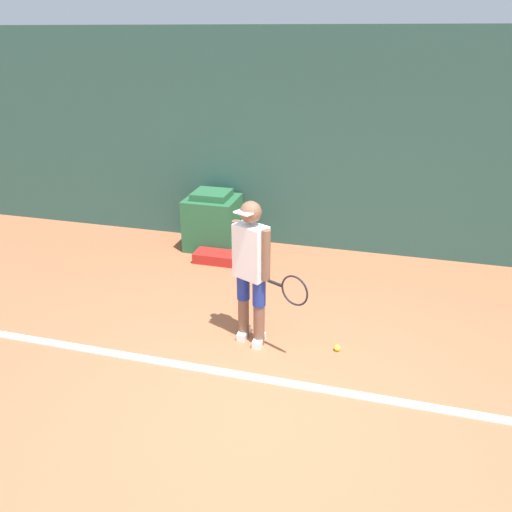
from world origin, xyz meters
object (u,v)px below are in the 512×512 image
(covered_chair, at_px, (213,221))
(equipment_bag, at_px, (224,258))
(tennis_ball, at_px, (337,348))
(water_bottle, at_px, (244,245))
(tennis_player, at_px, (252,268))

(covered_chair, distance_m, equipment_bag, 0.72)
(tennis_ball, distance_m, equipment_bag, 2.58)
(tennis_ball, relative_size, equipment_bag, 0.08)
(tennis_ball, bearing_deg, equipment_bag, 136.10)
(covered_chair, bearing_deg, tennis_ball, -46.35)
(equipment_bag, distance_m, water_bottle, 0.52)
(tennis_player, bearing_deg, equipment_bag, 142.31)
(tennis_player, distance_m, covered_chair, 2.72)
(tennis_player, bearing_deg, covered_chair, 143.80)
(tennis_player, height_order, equipment_bag, tennis_player)
(tennis_ball, bearing_deg, water_bottle, 126.68)
(tennis_ball, distance_m, covered_chair, 3.22)
(tennis_player, height_order, water_bottle, tennis_player)
(equipment_bag, xyz_separation_m, water_bottle, (0.16, 0.50, 0.02))
(tennis_ball, xyz_separation_m, equipment_bag, (-1.86, 1.79, 0.04))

